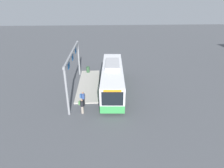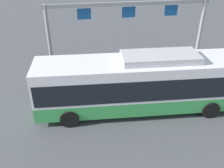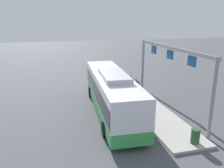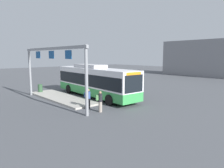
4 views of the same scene
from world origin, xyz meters
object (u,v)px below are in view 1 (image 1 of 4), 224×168
trash_bin (88,70)px  person_waiting_near (83,98)px  person_boarding (82,106)px  bus_main (112,77)px

trash_bin → person_waiting_near: bearing=0.4°
person_boarding → trash_bin: (-11.13, -0.09, -0.28)m
bus_main → person_waiting_near: bearing=-40.8°
bus_main → person_waiting_near: 5.03m
person_waiting_near → trash_bin: person_waiting_near is taller
person_boarding → person_waiting_near: 1.54m
bus_main → trash_bin: 7.08m
person_boarding → person_waiting_near: size_ratio=1.00×
person_boarding → bus_main: bearing=82.7°
bus_main → person_boarding: size_ratio=7.13×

